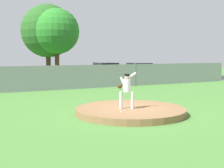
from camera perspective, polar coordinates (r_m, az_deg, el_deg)
The scene contains 10 objects.
ground_plane at distance 18.53m, azimuth -6.06°, elevation -2.36°, with size 80.00×80.00×0.00m, color #4C8438.
asphalt_strip at distance 26.59m, azimuth -12.68°, elevation -0.07°, with size 44.00×7.00×0.01m, color #2B2B2D.
pitchers_mound at distance 13.16m, azimuth 3.44°, elevation -4.98°, with size 4.68×4.68×0.26m, color olive.
pitcher_youth at distance 12.80m, azimuth 2.69°, elevation -0.63°, with size 0.80×0.40×1.53m.
baseball at distance 11.93m, azimuth 1.62°, elevation -5.24°, with size 0.07×0.07×0.07m, color white.
chainlink_fence at distance 22.20m, azimuth -9.81°, elevation 1.16°, with size 31.75×0.07×1.84m.
parked_car_red at distance 28.90m, azimuth -1.17°, elevation 2.13°, with size 2.06×4.18×1.75m.
parked_car_burgundy at distance 30.53m, azimuth 5.07°, elevation 2.24°, with size 1.83×4.18×1.68m.
tree_leaning_west at distance 36.10m, azimuth -11.78°, elevation 9.56°, with size 5.99×5.99×8.16m.
tree_tall_centre at distance 34.64m, azimuth -10.21°, elevation 9.55°, with size 4.99×4.99×7.54m.
Camera 1 is at (-6.60, -11.13, 2.53)m, focal length 49.48 mm.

